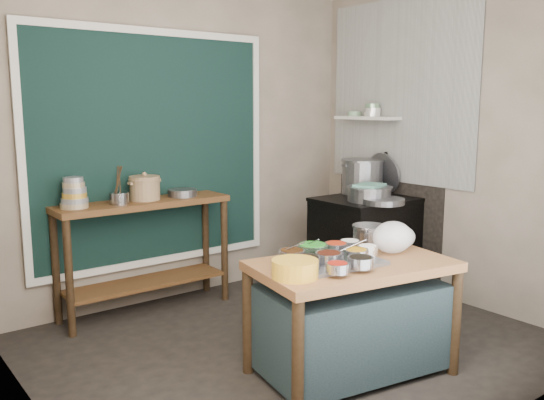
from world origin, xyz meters
TOP-DOWN VIEW (x-y plane):
  - floor at (0.00, 0.00)m, footprint 3.50×3.00m
  - back_wall at (0.00, 1.51)m, footprint 3.50×0.02m
  - left_wall at (-1.76, 0.00)m, footprint 0.02×3.00m
  - right_wall at (1.76, 0.00)m, footprint 0.02×3.00m
  - curtain_panel at (-0.35, 1.47)m, footprint 2.10×0.02m
  - curtain_frame at (-0.35, 1.46)m, footprint 2.22×0.03m
  - tile_panel at (1.74, 0.55)m, footprint 0.02×1.70m
  - soot_patch at (1.74, 0.65)m, footprint 0.01×1.30m
  - wall_shelf at (1.63, 0.85)m, footprint 0.22×0.70m
  - prep_table at (0.00, -0.58)m, footprint 1.35×0.92m
  - back_counter at (-0.55, 1.28)m, footprint 1.45×0.40m
  - stove_block at (1.35, 0.55)m, footprint 0.90×0.68m
  - stove_top at (1.35, 0.55)m, footprint 0.92×0.69m
  - condiment_tray at (-0.13, -0.55)m, footprint 0.61×0.46m
  - condiment_bowls at (-0.16, -0.54)m, footprint 0.68×0.54m
  - yellow_basin at (-0.50, -0.62)m, footprint 0.30×0.30m
  - saucepan at (0.42, -0.33)m, footprint 0.34×0.34m
  - plastic_bag_a at (0.37, -0.59)m, footprint 0.36×0.33m
  - plastic_bag_b at (0.51, -0.54)m, footprint 0.25×0.23m
  - bowl_stack at (-1.11, 1.28)m, footprint 0.21×0.21m
  - utensil_cup at (-0.77, 1.24)m, footprint 0.20×0.20m
  - ceramic_crock at (-0.52, 1.30)m, footprint 0.32×0.32m
  - wide_bowl at (-0.19, 1.27)m, footprint 0.26×0.26m
  - stock_pot at (1.48, 0.76)m, footprint 0.49×0.49m
  - pot_lid at (1.66, 0.65)m, footprint 0.14×0.41m
  - steamer at (1.21, 0.41)m, footprint 0.50×0.50m
  - green_cloth at (1.21, 0.41)m, footprint 0.32×0.28m
  - shallow_pan at (1.21, 0.24)m, footprint 0.49×0.49m
  - shelf_bowl_stack at (1.63, 0.78)m, footprint 0.15×0.15m
  - shelf_bowl_green at (1.63, 1.03)m, footprint 0.15×0.15m

SIDE VIEW (x-z plane):
  - floor at x=0.00m, z-range -0.02..0.00m
  - prep_table at x=0.00m, z-range 0.00..0.75m
  - stove_block at x=1.35m, z-range 0.00..0.85m
  - back_counter at x=-0.55m, z-range 0.00..0.95m
  - soot_patch at x=1.74m, z-range 0.05..1.35m
  - condiment_tray at x=-0.13m, z-range 0.75..0.78m
  - yellow_basin at x=-0.50m, z-range 0.75..0.85m
  - condiment_bowls at x=-0.16m, z-range 0.77..0.85m
  - saucepan at x=0.42m, z-range 0.75..0.89m
  - plastic_bag_b at x=0.51m, z-range 0.75..0.90m
  - plastic_bag_a at x=0.37m, z-range 0.75..0.96m
  - stove_top at x=1.35m, z-range 0.85..0.88m
  - shallow_pan at x=1.21m, z-range 0.88..0.93m
  - steamer at x=1.21m, z-range 0.88..1.01m
  - wide_bowl at x=-0.19m, z-range 0.95..1.01m
  - utensil_cup at x=-0.77m, z-range 0.95..1.04m
  - green_cloth at x=1.21m, z-range 1.01..1.03m
  - ceramic_crock at x=-0.52m, z-range 0.95..1.13m
  - stock_pot at x=1.48m, z-range 0.88..1.21m
  - bowl_stack at x=-1.11m, z-range 0.93..1.17m
  - pot_lid at x=1.66m, z-range 0.88..1.28m
  - curtain_panel at x=-0.35m, z-range 0.40..2.30m
  - curtain_frame at x=-0.35m, z-range 0.34..2.36m
  - back_wall at x=0.00m, z-range 0.00..2.80m
  - left_wall at x=-1.76m, z-range 0.00..2.80m
  - right_wall at x=1.76m, z-range 0.00..2.80m
  - wall_shelf at x=1.63m, z-range 1.59..1.61m
  - shelf_bowl_green at x=1.63m, z-range 1.61..1.66m
  - shelf_bowl_stack at x=1.63m, z-range 1.61..1.73m
  - tile_panel at x=1.74m, z-range 1.00..2.70m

